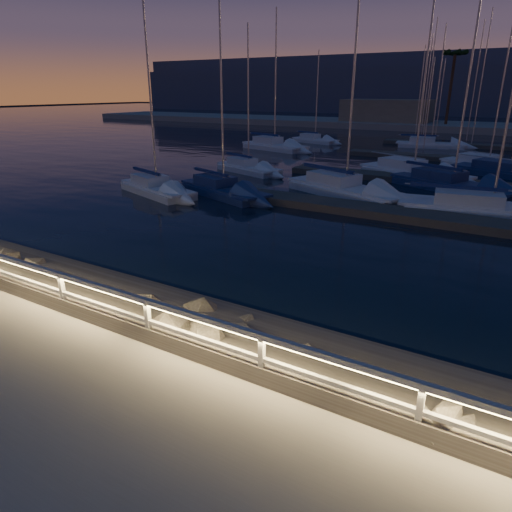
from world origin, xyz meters
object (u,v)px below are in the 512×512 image
at_px(sailboat_e, 247,167).
at_px(sailboat_g, 450,183).
at_px(guard_rail, 217,332).
at_px(sailboat_j, 411,171).
at_px(sailboat_m, 314,139).
at_px(sailboat_b, 222,188).
at_px(sailboat_f, 343,188).
at_px(sailboat_l, 507,171).
at_px(sailboat_n, 429,144).
at_px(sailboat_k, 486,164).
at_px(sailboat_a, 156,187).
at_px(sailboat_h, 486,207).
at_px(sailboat_i, 273,145).

bearing_deg(sailboat_e, sailboat_g, 23.09).
relative_size(guard_rail, sailboat_j, 3.09).
height_order(sailboat_e, sailboat_m, sailboat_e).
bearing_deg(sailboat_b, sailboat_f, 50.96).
relative_size(sailboat_e, sailboat_m, 1.02).
distance_m(sailboat_f, sailboat_l, 14.67).
xyz_separation_m(sailboat_f, sailboat_j, (2.12, 8.08, 0.01)).
bearing_deg(sailboat_n, sailboat_j, -91.04).
xyz_separation_m(sailboat_f, sailboat_k, (6.37, 15.09, -0.04)).
bearing_deg(sailboat_j, sailboat_f, -81.28).
xyz_separation_m(guard_rail, sailboat_g, (0.58, 24.60, -0.94)).
bearing_deg(guard_rail, sailboat_l, 83.98).
xyz_separation_m(sailboat_a, sailboat_m, (-3.61, 31.48, -0.01)).
bearing_deg(guard_rail, sailboat_h, 80.08).
height_order(guard_rail, sailboat_k, sailboat_k).
relative_size(sailboat_e, sailboat_k, 0.81).
bearing_deg(sailboat_m, sailboat_j, -33.80).
relative_size(sailboat_k, sailboat_m, 1.25).
relative_size(sailboat_f, sailboat_j, 0.98).
height_order(sailboat_g, sailboat_h, sailboat_h).
relative_size(sailboat_f, sailboat_h, 0.92).
bearing_deg(sailboat_a, sailboat_g, 53.48).
bearing_deg(sailboat_a, sailboat_m, 115.11).
height_order(sailboat_a, sailboat_l, sailboat_l).
xyz_separation_m(sailboat_h, sailboat_n, (-8.62, 28.63, -0.01)).
relative_size(sailboat_i, sailboat_j, 0.96).
distance_m(sailboat_g, sailboat_h, 6.43).
relative_size(guard_rail, sailboat_f, 3.16).
relative_size(sailboat_e, sailboat_l, 0.77).
bearing_deg(sailboat_j, sailboat_a, -108.06).
bearing_deg(sailboat_l, sailboat_i, -172.88).
bearing_deg(sailboat_a, sailboat_l, 63.33).
relative_size(sailboat_f, sailboat_l, 1.02).
xyz_separation_m(sailboat_k, sailboat_l, (1.68, -2.83, -0.00)).
xyz_separation_m(sailboat_g, sailboat_h, (2.70, -5.83, 0.00)).
bearing_deg(sailboat_j, sailboat_k, 82.18).
xyz_separation_m(sailboat_b, sailboat_j, (8.42, 11.89, 0.05)).
distance_m(sailboat_j, sailboat_m, 23.73).
height_order(sailboat_f, sailboat_n, sailboat_f).
bearing_deg(sailboat_i, sailboat_j, -13.18).
distance_m(sailboat_l, sailboat_n, 17.82).
bearing_deg(guard_rail, sailboat_e, 120.90).
xyz_separation_m(guard_rail, sailboat_b, (-11.01, 15.76, -0.96)).
height_order(sailboat_a, sailboat_g, sailboat_g).
relative_size(sailboat_i, sailboat_k, 1.06).
xyz_separation_m(sailboat_g, sailboat_k, (1.09, 10.07, -0.02)).
relative_size(sailboat_j, sailboat_n, 1.14).
xyz_separation_m(guard_rail, sailboat_l, (3.36, 31.84, -0.96)).
bearing_deg(sailboat_n, guard_rail, -92.55).
distance_m(sailboat_a, sailboat_l, 25.44).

